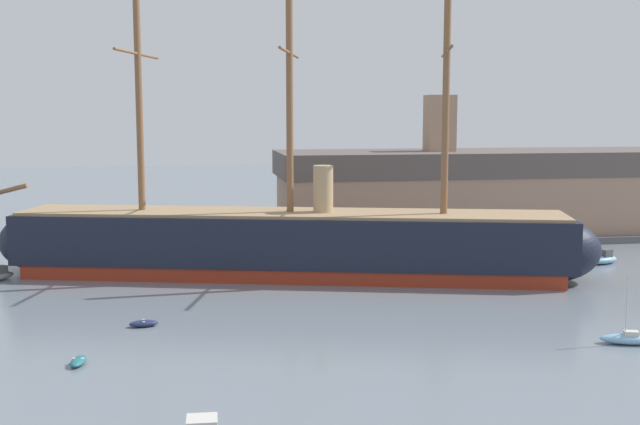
# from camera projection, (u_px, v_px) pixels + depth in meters

# --- Properties ---
(tall_ship) EXTENTS (60.10, 20.93, 29.47)m
(tall_ship) POSITION_uv_depth(u_px,v_px,m) (290.00, 242.00, 72.74)
(tall_ship) COLOR maroon
(tall_ship) RESTS_ON ground
(dinghy_mid_left) EXTENTS (1.10, 2.03, 0.46)m
(dinghy_mid_left) POSITION_uv_depth(u_px,v_px,m) (78.00, 361.00, 47.65)
(dinghy_mid_left) COLOR #236670
(dinghy_mid_left) RESTS_ON ground
(sailboat_mid_right) EXTENTS (3.79, 2.15, 4.73)m
(sailboat_mid_right) POSITION_uv_depth(u_px,v_px,m) (628.00, 339.00, 51.84)
(sailboat_mid_right) COLOR #7FB2D6
(sailboat_mid_right) RESTS_ON ground
(dinghy_alongside_bow) EXTENTS (2.11, 1.09, 0.48)m
(dinghy_alongside_bow) POSITION_uv_depth(u_px,v_px,m) (144.00, 323.00, 56.08)
(dinghy_alongside_bow) COLOR #1E284C
(dinghy_alongside_bow) RESTS_ON ground
(motorboat_far_right) EXTENTS (3.74, 2.61, 1.45)m
(motorboat_far_right) POSITION_uv_depth(u_px,v_px,m) (604.00, 259.00, 79.10)
(motorboat_far_right) COLOR #7FB2D6
(motorboat_far_right) RESTS_ON ground
(motorboat_distant_centre) EXTENTS (3.18, 2.15, 1.23)m
(motorboat_distant_centre) POSITION_uv_depth(u_px,v_px,m) (311.00, 249.00, 84.91)
(motorboat_distant_centre) COLOR silver
(motorboat_distant_centre) RESTS_ON ground
(dockside_warehouse_right) EXTENTS (57.87, 15.83, 17.16)m
(dockside_warehouse_right) POSITION_uv_depth(u_px,v_px,m) (496.00, 193.00, 96.03)
(dockside_warehouse_right) COLOR #565659
(dockside_warehouse_right) RESTS_ON ground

